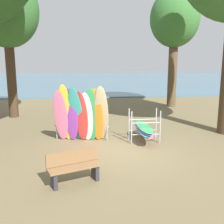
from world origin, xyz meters
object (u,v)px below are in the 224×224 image
object	(u,v)px
tree_mid_behind	(7,12)
park_bench	(74,166)
board_storage_rack	(144,129)
leaning_board_pile	(81,115)
tree_far_left_back	(175,21)

from	to	relation	value
tree_mid_behind	park_bench	bearing A→B (deg)	-66.72
park_bench	tree_mid_behind	bearing A→B (deg)	113.28
board_storage_rack	tree_mid_behind	bearing A→B (deg)	140.66
park_bench	leaning_board_pile	bearing A→B (deg)	87.61
leaning_board_pile	park_bench	xyz separation A→B (m)	(-0.14, -3.46, -0.61)
tree_mid_behind	board_storage_rack	bearing A→B (deg)	-39.34
tree_far_left_back	park_bench	size ratio (longest dim) A/B	5.12
tree_far_left_back	leaning_board_pile	bearing A→B (deg)	-129.13
board_storage_rack	leaning_board_pile	bearing A→B (deg)	177.58
tree_far_left_back	leaning_board_pile	distance (m)	10.34
leaning_board_pile	board_storage_rack	bearing A→B (deg)	-2.42
tree_mid_behind	board_storage_rack	size ratio (longest dim) A/B	3.53
board_storage_rack	park_bench	size ratio (longest dim) A/B	1.46
tree_far_left_back	park_bench	distance (m)	13.28
tree_mid_behind	park_bench	distance (m)	10.47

